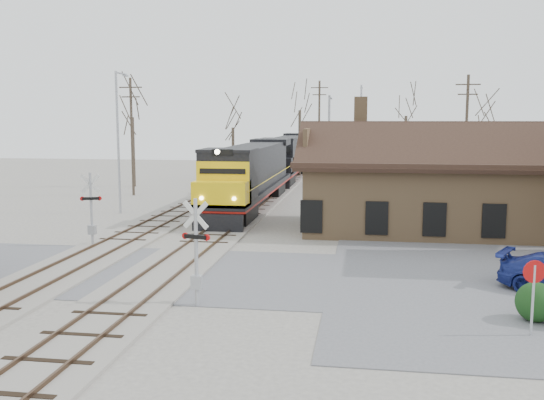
% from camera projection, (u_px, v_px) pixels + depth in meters
% --- Properties ---
extents(ground, '(140.00, 140.00, 0.00)m').
position_uv_depth(ground, '(167.00, 272.00, 26.02)').
color(ground, '#A9A399').
rests_on(ground, ground).
extents(road, '(60.00, 9.00, 0.03)m').
position_uv_depth(road, '(167.00, 272.00, 26.02)').
color(road, '#5C5C61').
rests_on(road, ground).
extents(track_main, '(3.40, 90.00, 0.24)m').
position_uv_depth(track_main, '(239.00, 216.00, 40.71)').
color(track_main, '#A9A399').
rests_on(track_main, ground).
extents(track_siding, '(3.40, 90.00, 0.24)m').
position_uv_depth(track_siding, '(174.00, 215.00, 41.39)').
color(track_siding, '#A9A399').
rests_on(track_siding, ground).
extents(depot, '(15.20, 9.31, 7.90)m').
position_uv_depth(depot, '(427.00, 190.00, 35.66)').
color(depot, '#97744E').
rests_on(depot, ground).
extents(locomotive_lead, '(3.22, 21.58, 4.80)m').
position_uv_depth(locomotive_lead, '(250.00, 174.00, 44.49)').
color(locomotive_lead, black).
rests_on(locomotive_lead, ground).
extents(locomotive_trailing, '(3.22, 21.58, 4.54)m').
position_uv_depth(locomotive_trailing, '(288.00, 156.00, 65.90)').
color(locomotive_trailing, black).
rests_on(locomotive_trailing, ground).
extents(crossbuck_near, '(1.08, 0.35, 3.82)m').
position_uv_depth(crossbuck_near, '(196.00, 256.00, 21.14)').
color(crossbuck_near, '#A5A8AD').
rests_on(crossbuck_near, ground).
extents(crossbuck_far, '(1.07, 0.38, 3.84)m').
position_uv_depth(crossbuck_far, '(91.00, 212.00, 31.20)').
color(crossbuck_far, '#A5A8AD').
rests_on(crossbuck_far, ground).
extents(do_not_enter_sign, '(0.70, 0.18, 2.37)m').
position_uv_depth(do_not_enter_sign, '(534.00, 284.00, 18.15)').
color(do_not_enter_sign, '#A5A8AD').
rests_on(do_not_enter_sign, ground).
extents(hedge_a, '(1.30, 1.30, 1.30)m').
position_uv_depth(hedge_a, '(536.00, 302.00, 19.63)').
color(hedge_a, black).
rests_on(hedge_a, ground).
extents(streetlight_a, '(0.25, 2.04, 9.80)m').
position_uv_depth(streetlight_a, '(119.00, 135.00, 41.86)').
color(streetlight_a, '#A5A8AD').
rests_on(streetlight_a, ground).
extents(streetlight_b, '(0.25, 2.04, 8.33)m').
position_uv_depth(streetlight_b, '(329.00, 144.00, 46.11)').
color(streetlight_b, '#A5A8AD').
rests_on(streetlight_b, ground).
extents(streetlight_c, '(0.25, 2.04, 9.79)m').
position_uv_depth(streetlight_c, '(361.00, 131.00, 58.39)').
color(streetlight_c, '#A5A8AD').
rests_on(streetlight_c, ground).
extents(utility_pole_a, '(2.00, 0.24, 10.02)m').
position_uv_depth(utility_pole_a, '(132.00, 135.00, 51.84)').
color(utility_pole_a, '#382D23').
rests_on(utility_pole_a, ground).
extents(utility_pole_b, '(2.00, 0.24, 10.94)m').
position_uv_depth(utility_pole_b, '(319.00, 126.00, 70.19)').
color(utility_pole_b, '#382D23').
rests_on(utility_pole_b, ground).
extents(utility_pole_c, '(2.00, 0.24, 10.17)m').
position_uv_depth(utility_pole_c, '(466.00, 134.00, 50.29)').
color(utility_pole_c, '#382D23').
rests_on(utility_pole_c, ground).
extents(tree_a, '(4.50, 4.50, 11.02)m').
position_uv_depth(tree_a, '(132.00, 106.00, 58.38)').
color(tree_a, '#382D23').
rests_on(tree_a, ground).
extents(tree_b, '(3.76, 3.76, 9.22)m').
position_uv_depth(tree_b, '(233.00, 119.00, 65.30)').
color(tree_b, '#382D23').
rests_on(tree_b, ground).
extents(tree_c, '(5.04, 5.04, 12.34)m').
position_uv_depth(tree_c, '(300.00, 99.00, 68.88)').
color(tree_c, '#382D23').
rests_on(tree_c, ground).
extents(tree_d, '(4.60, 4.60, 11.28)m').
position_uv_depth(tree_d, '(406.00, 106.00, 66.63)').
color(tree_d, '#382D23').
rests_on(tree_d, ground).
extents(tree_e, '(3.93, 3.93, 9.63)m').
position_uv_depth(tree_e, '(488.00, 116.00, 59.47)').
color(tree_e, '#382D23').
rests_on(tree_e, ground).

